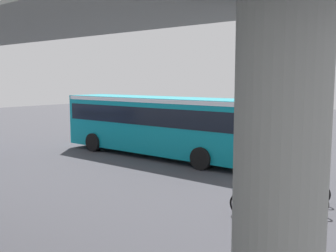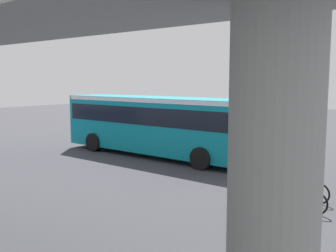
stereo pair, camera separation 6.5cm
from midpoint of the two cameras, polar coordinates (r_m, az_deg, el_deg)
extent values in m
plane|color=#38383D|center=(22.00, -3.77, -3.85)|extent=(80.00, 80.00, 0.00)
cube|color=#0C8493|center=(20.70, -1.72, 0.29)|extent=(11.50, 2.55, 2.86)
cube|color=black|center=(20.64, -1.73, 1.72)|extent=(11.04, 2.59, 0.90)
cube|color=white|center=(20.59, -1.74, 3.92)|extent=(11.27, 2.58, 0.20)
cube|color=black|center=(24.76, -11.97, 2.02)|extent=(0.04, 2.24, 1.20)
cylinder|color=black|center=(22.55, -10.99, -2.36)|extent=(1.04, 0.30, 1.04)
cylinder|color=black|center=(24.26, -6.41, -1.64)|extent=(1.04, 0.30, 1.04)
cylinder|color=black|center=(17.68, 4.76, -4.78)|extent=(1.04, 0.30, 1.04)
cylinder|color=black|center=(19.82, 8.87, -3.58)|extent=(1.04, 0.30, 1.04)
torus|color=black|center=(13.09, 16.46, -9.92)|extent=(0.72, 0.06, 0.72)
torus|color=black|center=(12.75, 20.90, -10.53)|extent=(0.72, 0.06, 0.72)
cube|color=green|center=(12.86, 18.68, -9.46)|extent=(0.89, 0.04, 0.04)
cylinder|color=green|center=(12.75, 19.52, -8.71)|extent=(0.03, 0.03, 0.40)
cube|color=black|center=(12.70, 19.56, -7.84)|extent=(0.20, 0.08, 0.04)
cylinder|color=green|center=(12.90, 17.06, -7.65)|extent=(0.02, 0.44, 0.02)
torus|color=black|center=(14.15, 17.14, -8.68)|extent=(0.72, 0.06, 0.72)
torus|color=black|center=(13.82, 21.25, -9.21)|extent=(0.72, 0.06, 0.72)
cube|color=black|center=(13.93, 19.20, -8.24)|extent=(0.89, 0.04, 0.04)
cylinder|color=black|center=(13.82, 19.98, -7.53)|extent=(0.03, 0.03, 0.40)
cube|color=black|center=(13.77, 20.01, -6.72)|extent=(0.20, 0.08, 0.04)
cylinder|color=black|center=(13.97, 17.71, -6.57)|extent=(0.02, 0.44, 0.02)
torus|color=black|center=(11.99, 10.43, -11.30)|extent=(0.72, 0.06, 0.72)
torus|color=black|center=(11.56, 15.13, -12.12)|extent=(0.72, 0.06, 0.72)
cube|color=orange|center=(11.71, 12.76, -10.88)|extent=(0.89, 0.04, 0.04)
cylinder|color=orange|center=(11.57, 13.64, -10.08)|extent=(0.03, 0.03, 0.40)
cube|color=black|center=(11.52, 13.67, -9.12)|extent=(0.20, 0.08, 0.04)
cylinder|color=orange|center=(11.77, 11.04, -8.86)|extent=(0.02, 0.44, 0.02)
cylinder|color=#2D2D38|center=(20.68, 13.33, -3.52)|extent=(0.32, 0.32, 0.85)
cylinder|color=maroon|center=(20.56, 13.39, -1.39)|extent=(0.38, 0.38, 0.70)
sphere|color=tan|center=(20.49, 13.42, -0.06)|extent=(0.22, 0.22, 0.22)
cylinder|color=slate|center=(26.25, -4.82, 0.96)|extent=(0.08, 0.08, 2.80)
cube|color=red|center=(26.17, -4.84, 3.35)|extent=(0.04, 0.60, 0.60)
cube|color=silver|center=(20.67, 13.29, -4.71)|extent=(2.00, 0.20, 0.01)
cube|color=silver|center=(22.62, 4.08, -3.55)|extent=(2.00, 0.20, 0.01)
cube|color=silver|center=(25.07, -3.48, -2.53)|extent=(2.00, 0.20, 0.01)
cube|color=silver|center=(27.87, -9.61, -1.67)|extent=(2.00, 0.20, 0.01)
cylinder|color=gray|center=(4.15, 15.31, -16.53)|extent=(0.90, 0.90, 4.87)
camera|label=1|loc=(0.03, -90.09, -0.01)|focal=41.47mm
camera|label=2|loc=(0.03, 89.91, 0.01)|focal=41.47mm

